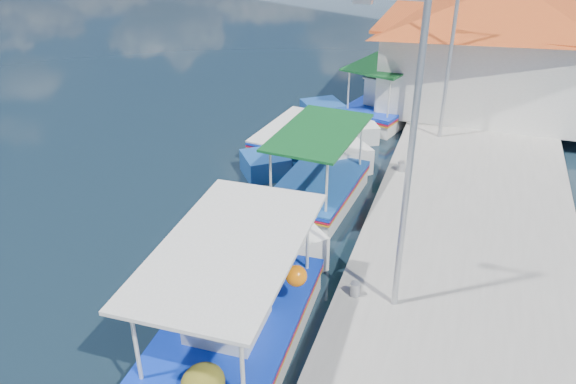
% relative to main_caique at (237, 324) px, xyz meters
% --- Properties ---
extents(ground, '(160.00, 160.00, 0.00)m').
position_rel_main_caique_xyz_m(ground, '(-1.87, -0.42, -0.51)').
color(ground, black).
rests_on(ground, ground).
extents(quay, '(5.00, 44.00, 0.50)m').
position_rel_main_caique_xyz_m(quay, '(4.03, 5.58, -0.26)').
color(quay, gray).
rests_on(quay, ground).
extents(bollards, '(0.20, 17.20, 0.30)m').
position_rel_main_caique_xyz_m(bollards, '(1.93, 4.83, 0.14)').
color(bollards, '#A5A8AD').
rests_on(bollards, quay).
extents(main_caique, '(2.50, 8.02, 2.64)m').
position_rel_main_caique_xyz_m(main_caique, '(0.00, 0.00, 0.00)').
color(main_caique, silver).
rests_on(main_caique, ground).
extents(caique_green_canopy, '(2.24, 6.48, 2.43)m').
position_rel_main_caique_xyz_m(caique_green_canopy, '(-0.09, 5.90, -0.15)').
color(caique_green_canopy, silver).
rests_on(caique_green_canopy, ground).
extents(caique_blue_hull, '(2.36, 6.32, 1.13)m').
position_rel_main_caique_xyz_m(caique_blue_hull, '(-1.83, 9.33, -0.20)').
color(caique_blue_hull, '#184692').
rests_on(caique_blue_hull, ground).
extents(caique_far, '(3.31, 6.68, 2.44)m').
position_rel_main_caique_xyz_m(caique_far, '(0.55, 13.00, -0.06)').
color(caique_far, silver).
rests_on(caique_far, ground).
extents(harbor_building, '(10.49, 10.49, 4.40)m').
position_rel_main_caique_xyz_m(harbor_building, '(4.32, 14.58, 2.27)').
color(harbor_building, silver).
rests_on(harbor_building, quay).
extents(lamp_post_near, '(1.21, 0.14, 6.00)m').
position_rel_main_caique_xyz_m(lamp_post_near, '(2.64, 1.58, 3.34)').
color(lamp_post_near, '#A5A8AD').
rests_on(lamp_post_near, quay).
extents(lamp_post_far, '(1.21, 0.14, 6.00)m').
position_rel_main_caique_xyz_m(lamp_post_far, '(2.64, 10.58, 3.34)').
color(lamp_post_far, '#A5A8AD').
rests_on(lamp_post_far, quay).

